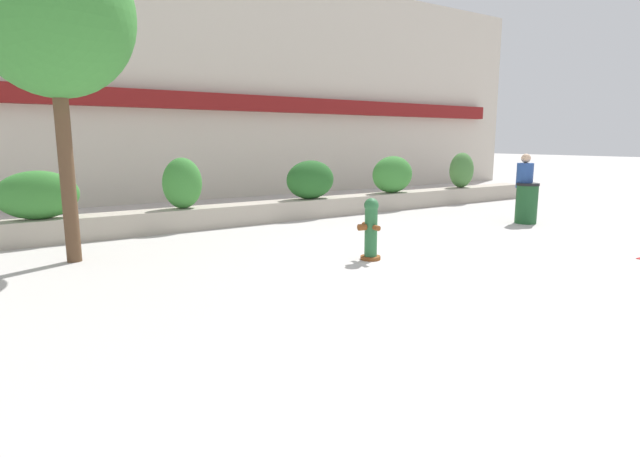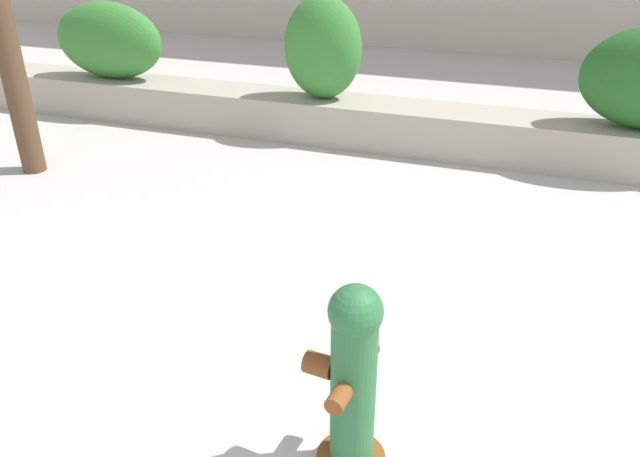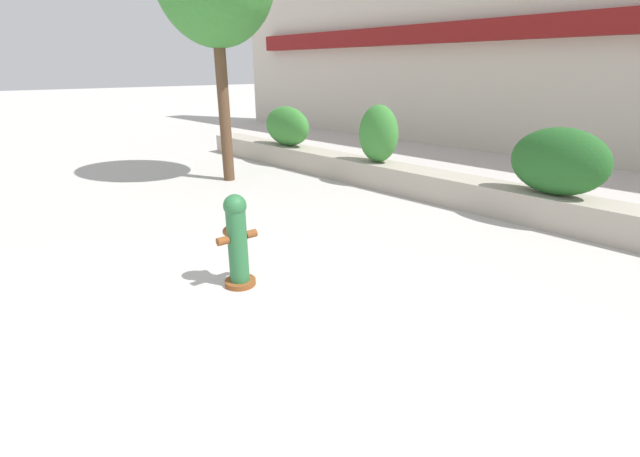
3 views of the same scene
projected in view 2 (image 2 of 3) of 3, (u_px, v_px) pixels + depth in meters
planter_wall_low at (610, 149)px, 6.60m from camera, size 18.00×0.70×0.50m
hedge_bush_0 at (109, 40)px, 8.04m from camera, size 1.53×0.60×0.97m
hedge_bush_1 at (323, 48)px, 7.15m from camera, size 0.92×0.58×1.17m
fire_hydrant at (352, 381)px, 2.96m from camera, size 0.45×0.48×1.08m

